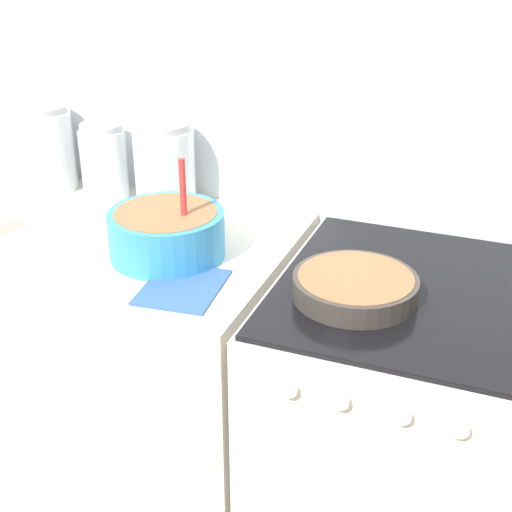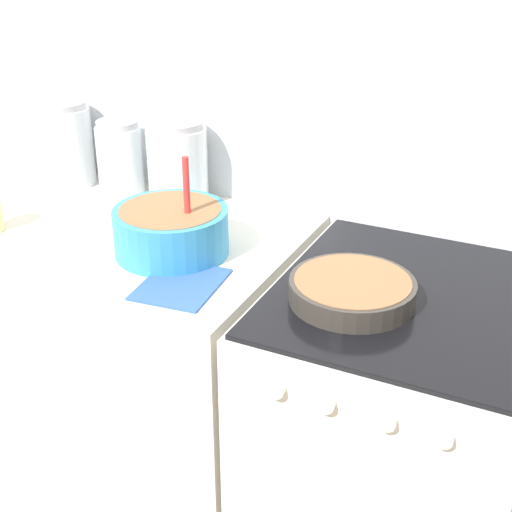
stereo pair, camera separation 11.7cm
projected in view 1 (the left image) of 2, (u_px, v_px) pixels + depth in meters
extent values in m
cube|color=silver|center=(326.00, 112.00, 1.91)|extent=(4.89, 0.05, 2.40)
cube|color=silver|center=(124.00, 377.00, 2.09)|extent=(0.95, 0.69, 0.91)
cube|color=white|center=(391.00, 445.00, 1.83)|extent=(0.61, 0.69, 0.90)
cube|color=black|center=(408.00, 290.00, 1.63)|extent=(0.58, 0.66, 0.01)
cylinder|color=white|center=(289.00, 387.00, 1.42)|extent=(0.04, 0.02, 0.04)
cylinder|color=white|center=(340.00, 400.00, 1.39)|extent=(0.04, 0.02, 0.04)
cylinder|color=white|center=(402.00, 414.00, 1.35)|extent=(0.04, 0.02, 0.04)
cylinder|color=white|center=(459.00, 427.00, 1.31)|extent=(0.04, 0.02, 0.04)
cylinder|color=#338CBF|center=(167.00, 234.00, 1.76)|extent=(0.29, 0.29, 0.12)
cylinder|color=#8C603D|center=(166.00, 224.00, 1.74)|extent=(0.25, 0.25, 0.06)
cylinder|color=red|center=(184.00, 206.00, 1.70)|extent=(0.02, 0.02, 0.24)
cylinder|color=#38332D|center=(355.00, 287.00, 1.58)|extent=(0.28, 0.28, 0.05)
cylinder|color=#8C603D|center=(355.00, 285.00, 1.58)|extent=(0.26, 0.26, 0.04)
cylinder|color=silver|center=(46.00, 151.00, 2.15)|extent=(0.17, 0.17, 0.24)
cylinder|color=white|center=(48.00, 166.00, 2.17)|extent=(0.15, 0.15, 0.14)
cylinder|color=#B2B2B7|center=(41.00, 109.00, 2.09)|extent=(0.15, 0.15, 0.02)
cylinder|color=silver|center=(104.00, 165.00, 2.09)|extent=(0.14, 0.14, 0.20)
cylinder|color=olive|center=(106.00, 178.00, 2.11)|extent=(0.12, 0.12, 0.12)
cylinder|color=#B2B2B7|center=(101.00, 127.00, 2.04)|extent=(0.12, 0.12, 0.02)
cylinder|color=silver|center=(165.00, 169.00, 2.02)|extent=(0.17, 0.17, 0.23)
cylinder|color=silver|center=(166.00, 184.00, 2.04)|extent=(0.15, 0.15, 0.14)
cylinder|color=#B2B2B7|center=(162.00, 126.00, 1.97)|extent=(0.15, 0.15, 0.02)
cube|color=#3359B2|center=(182.00, 287.00, 1.63)|extent=(0.19, 0.23, 0.01)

